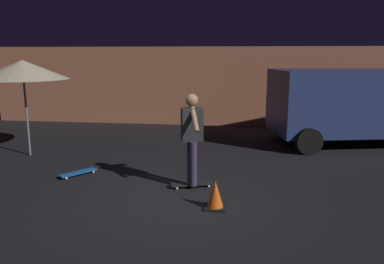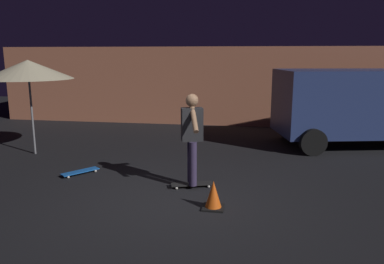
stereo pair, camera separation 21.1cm
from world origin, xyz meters
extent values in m
plane|color=black|center=(0.00, 0.00, 0.00)|extent=(28.00, 28.00, 0.00)
cube|color=#B76B4C|center=(-0.96, 8.58, 1.34)|extent=(13.80, 3.43, 2.68)
cube|color=navy|center=(4.23, 4.68, 1.18)|extent=(4.90, 2.86, 1.70)
cylinder|color=black|center=(2.31, 5.27, 0.33)|extent=(0.69, 0.36, 0.66)
cylinder|color=black|center=(2.74, 3.33, 0.33)|extent=(0.69, 0.36, 0.66)
cylinder|color=slate|center=(-4.05, 2.36, 1.10)|extent=(0.05, 0.05, 2.20)
cone|color=beige|center=(-4.05, 2.36, 2.08)|extent=(2.10, 2.10, 0.45)
cube|color=black|center=(0.20, 0.62, 0.06)|extent=(0.80, 0.43, 0.02)
sphere|color=silver|center=(0.46, 0.79, 0.03)|extent=(0.05, 0.05, 0.05)
sphere|color=silver|center=(0.51, 0.63, 0.03)|extent=(0.05, 0.05, 0.05)
sphere|color=silver|center=(-0.11, 0.61, 0.03)|extent=(0.05, 0.05, 0.05)
sphere|color=silver|center=(-0.06, 0.44, 0.03)|extent=(0.05, 0.05, 0.05)
cube|color=#1959B2|center=(-2.20, 1.00, 0.06)|extent=(0.64, 0.74, 0.02)
sphere|color=silver|center=(-2.09, 1.29, 0.03)|extent=(0.05, 0.05, 0.05)
sphere|color=silver|center=(-1.95, 1.18, 0.03)|extent=(0.05, 0.05, 0.05)
sphere|color=silver|center=(-2.45, 0.81, 0.03)|extent=(0.05, 0.05, 0.05)
sphere|color=silver|center=(-2.32, 0.71, 0.03)|extent=(0.05, 0.05, 0.05)
cylinder|color=#382D4C|center=(0.16, 0.72, 0.48)|extent=(0.14, 0.14, 0.82)
cylinder|color=#382D4C|center=(0.23, 0.51, 0.48)|extent=(0.14, 0.14, 0.82)
cube|color=#262628|center=(0.20, 0.62, 1.19)|extent=(0.43, 0.33, 0.60)
sphere|color=#936B4C|center=(0.20, 0.62, 1.62)|extent=(0.23, 0.23, 0.23)
cylinder|color=#936B4C|center=(0.13, 0.83, 1.34)|extent=(0.25, 0.54, 0.46)
cylinder|color=#936B4C|center=(0.27, 0.41, 1.34)|extent=(0.25, 0.54, 0.46)
cube|color=black|center=(0.70, -0.30, 0.01)|extent=(0.34, 0.34, 0.03)
cone|color=#EA5914|center=(0.70, -0.30, 0.23)|extent=(0.28, 0.28, 0.46)
camera|label=1|loc=(1.07, -6.00, 2.43)|focal=35.28mm
camera|label=2|loc=(1.28, -5.97, 2.43)|focal=35.28mm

